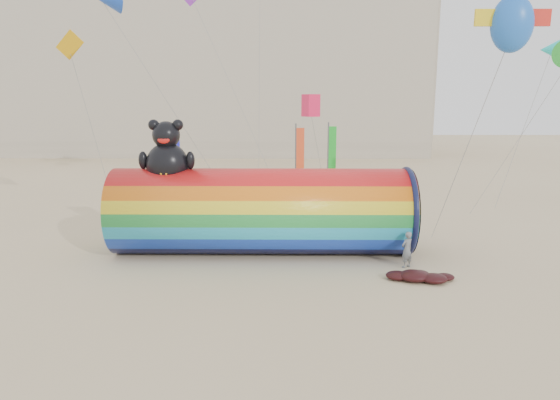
{
  "coord_description": "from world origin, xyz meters",
  "views": [
    {
      "loc": [
        0.72,
        -20.34,
        6.78
      ],
      "look_at": [
        0.5,
        1.5,
        2.4
      ],
      "focal_mm": 32.0,
      "sensor_mm": 36.0,
      "label": 1
    }
  ],
  "objects_px": {
    "hotel_building": "(187,72)",
    "fabric_bundle": "(419,276)",
    "windsock_assembly": "(262,209)",
    "kite_handler": "(407,250)"
  },
  "relations": [
    {
      "from": "kite_handler",
      "to": "hotel_building",
      "type": "bearing_deg",
      "value": -103.17
    },
    {
      "from": "kite_handler",
      "to": "fabric_bundle",
      "type": "height_order",
      "value": "kite_handler"
    },
    {
      "from": "kite_handler",
      "to": "fabric_bundle",
      "type": "xyz_separation_m",
      "value": [
        0.13,
        -1.53,
        -0.59
      ]
    },
    {
      "from": "windsock_assembly",
      "to": "fabric_bundle",
      "type": "relative_size",
      "value": 5.02
    },
    {
      "from": "hotel_building",
      "to": "fabric_bundle",
      "type": "bearing_deg",
      "value": -69.64
    },
    {
      "from": "hotel_building",
      "to": "kite_handler",
      "type": "distance_m",
      "value": 50.76
    },
    {
      "from": "windsock_assembly",
      "to": "kite_handler",
      "type": "bearing_deg",
      "value": -18.77
    },
    {
      "from": "kite_handler",
      "to": "fabric_bundle",
      "type": "bearing_deg",
      "value": 60.96
    },
    {
      "from": "windsock_assembly",
      "to": "fabric_bundle",
      "type": "distance_m",
      "value": 7.39
    },
    {
      "from": "fabric_bundle",
      "to": "windsock_assembly",
      "type": "bearing_deg",
      "value": 149.87
    }
  ]
}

